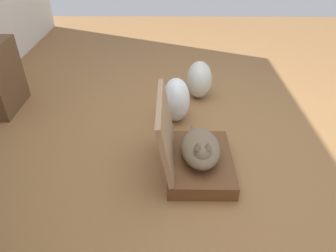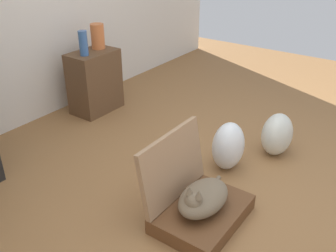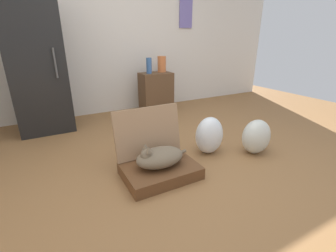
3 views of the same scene
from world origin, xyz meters
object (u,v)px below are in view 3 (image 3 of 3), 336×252
plastic_bag_white (209,135)px  vase_short (162,64)px  cat (159,157)px  plastic_bag_clear (256,137)px  refrigerator (38,68)px  suitcase_base (160,171)px  vase_tall (149,66)px  side_table (156,92)px

plastic_bag_white → vase_short: size_ratio=1.59×
cat → plastic_bag_clear: plastic_bag_clear is taller
refrigerator → plastic_bag_white: bearing=-47.4°
suitcase_base → vase_tall: size_ratio=2.69×
suitcase_base → side_table: (0.86, 1.86, 0.27)m
suitcase_base → cat: 0.14m
refrigerator → side_table: size_ratio=2.52×
suitcase_base → vase_tall: (0.73, 1.83, 0.72)m
cat → refrigerator: size_ratio=0.32×
plastic_bag_white → cat: bearing=-166.1°
suitcase_base → cat: size_ratio=1.26×
vase_tall → vase_short: 0.27m
vase_short → vase_tall: bearing=-166.4°
vase_short → refrigerator: bearing=-177.4°
plastic_bag_white → refrigerator: 2.31m
plastic_bag_clear → refrigerator: bearing=136.0°
plastic_bag_white → plastic_bag_clear: bearing=-28.5°
cat → plastic_bag_clear: (1.13, -0.07, -0.01)m
suitcase_base → vase_short: 2.26m
suitcase_base → cat: (-0.01, 0.00, 0.14)m
side_table → suitcase_base: bearing=-114.7°
plastic_bag_white → vase_tall: (0.05, 1.66, 0.57)m
plastic_bag_clear → vase_short: bearing=94.0°
cat → vase_short: size_ratio=2.03×
cat → vase_tall: 2.06m
suitcase_base → refrigerator: 2.14m
refrigerator → vase_short: size_ratio=6.44×
vase_tall → side_table: bearing=12.7°
suitcase_base → plastic_bag_clear: size_ratio=1.74×
side_table → vase_short: vase_short is taller
plastic_bag_clear → vase_tall: bearing=101.7°
refrigerator → side_table: (1.69, 0.05, -0.50)m
cat → plastic_bag_clear: size_ratio=1.37×
plastic_bag_white → refrigerator: size_ratio=0.25×
plastic_bag_clear → side_table: side_table is taller
suitcase_base → refrigerator: bearing=114.6°
cat → side_table: 2.06m
suitcase_base → plastic_bag_white: (0.68, 0.17, 0.15)m
suitcase_base → vase_short: vase_short is taller
vase_tall → vase_short: size_ratio=0.96×
cat → side_table: bearing=65.0°
plastic_bag_white → vase_short: 1.85m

